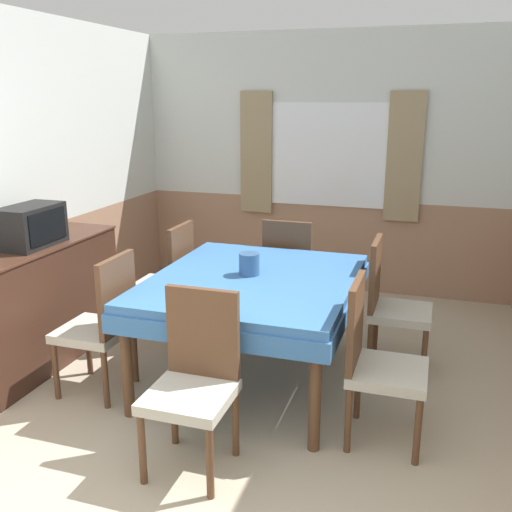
# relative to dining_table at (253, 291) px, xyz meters

# --- Properties ---
(wall_back) EXTENTS (4.20, 0.10, 2.60)m
(wall_back) POSITION_rel_dining_table_xyz_m (0.04, 2.21, 0.64)
(wall_back) COLOR silver
(wall_back) RESTS_ON ground_plane
(wall_left) EXTENTS (0.05, 4.64, 2.60)m
(wall_left) POSITION_rel_dining_table_xyz_m (-1.89, 0.07, 0.63)
(wall_left) COLOR silver
(wall_left) RESTS_ON ground_plane
(dining_table) EXTENTS (1.39, 1.63, 0.77)m
(dining_table) POSITION_rel_dining_table_xyz_m (0.00, 0.00, 0.00)
(dining_table) COLOR #386BA8
(dining_table) RESTS_ON ground_plane
(chair_head_near) EXTENTS (0.44, 0.44, 0.98)m
(chair_head_near) POSITION_rel_dining_table_xyz_m (0.00, -1.02, -0.15)
(chair_head_near) COLOR brown
(chair_head_near) RESTS_ON ground_plane
(chair_right_far) EXTENTS (0.44, 0.44, 0.98)m
(chair_right_far) POSITION_rel_dining_table_xyz_m (0.90, 0.49, -0.15)
(chair_right_far) COLOR brown
(chair_right_far) RESTS_ON ground_plane
(chair_head_window) EXTENTS (0.44, 0.44, 0.98)m
(chair_head_window) POSITION_rel_dining_table_xyz_m (0.00, 1.02, -0.15)
(chair_head_window) COLOR brown
(chair_head_window) RESTS_ON ground_plane
(chair_left_far) EXTENTS (0.44, 0.44, 0.98)m
(chair_left_far) POSITION_rel_dining_table_xyz_m (-0.90, 0.49, -0.15)
(chair_left_far) COLOR brown
(chair_left_far) RESTS_ON ground_plane
(chair_left_near) EXTENTS (0.44, 0.44, 0.98)m
(chair_left_near) POSITION_rel_dining_table_xyz_m (-0.90, -0.49, -0.15)
(chair_left_near) COLOR brown
(chair_left_near) RESTS_ON ground_plane
(chair_right_near) EXTENTS (0.44, 0.44, 0.98)m
(chair_right_near) POSITION_rel_dining_table_xyz_m (0.90, -0.49, -0.15)
(chair_right_near) COLOR brown
(chair_right_near) RESTS_ON ground_plane
(sideboard) EXTENTS (0.46, 1.50, 0.92)m
(sideboard) POSITION_rel_dining_table_xyz_m (-1.62, -0.21, -0.20)
(sideboard) COLOR #3D2319
(sideboard) RESTS_ON ground_plane
(tv) EXTENTS (0.29, 0.48, 0.30)m
(tv) POSITION_rel_dining_table_xyz_m (-1.60, -0.24, 0.40)
(tv) COLOR black
(tv) RESTS_ON sideboard
(vase) EXTENTS (0.14, 0.14, 0.15)m
(vase) POSITION_rel_dining_table_xyz_m (-0.04, 0.04, 0.18)
(vase) COLOR #335684
(vase) RESTS_ON dining_table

